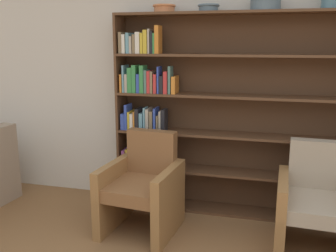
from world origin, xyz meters
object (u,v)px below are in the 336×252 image
(armchair_cushioned, at_px, (317,205))
(bowl_terracotta, at_px, (164,8))
(bowl_slate, at_px, (209,7))
(armchair_leather, at_px, (143,188))
(bookshelf, at_px, (209,117))
(bowl_brass, at_px, (266,3))

(armchair_cushioned, bearing_deg, bowl_terracotta, -18.22)
(bowl_terracotta, xyz_separation_m, bowl_slate, (0.44, 0.00, -0.00))
(armchair_leather, relative_size, armchair_cushioned, 1.00)
(bowl_terracotta, relative_size, armchair_leather, 0.25)
(bookshelf, relative_size, armchair_cushioned, 2.63)
(bookshelf, xyz_separation_m, bowl_slate, (-0.02, -0.02, 1.06))
(bookshelf, bearing_deg, bowl_slate, -141.46)
(bookshelf, distance_m, bowl_slate, 1.06)
(bowl_brass, height_order, armchair_leather, bowl_brass)
(bowl_slate, distance_m, armchair_cushioned, 2.03)
(bowl_brass, relative_size, armchair_leather, 0.33)
(bookshelf, height_order, bowl_slate, bowl_slate)
(armchair_leather, bearing_deg, bookshelf, -125.27)
(bowl_brass, bearing_deg, armchair_cushioned, -48.32)
(armchair_leather, bearing_deg, armchair_cushioned, -174.05)
(bowl_slate, bearing_deg, bowl_brass, 0.00)
(bookshelf, height_order, bowl_terracotta, bowl_terracotta)
(bowl_slate, height_order, armchair_leather, bowl_slate)
(bowl_terracotta, height_order, bowl_brass, bowl_brass)
(bowl_terracotta, bearing_deg, armchair_cushioned, -21.27)
(armchair_leather, bearing_deg, bowl_terracotta, -89.74)
(armchair_leather, distance_m, armchair_cushioned, 1.52)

